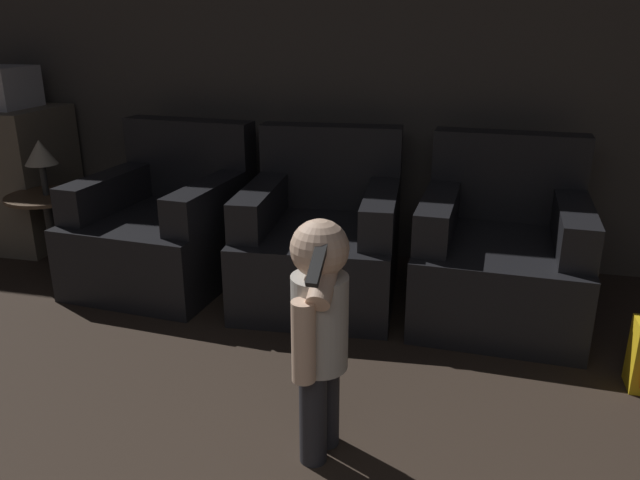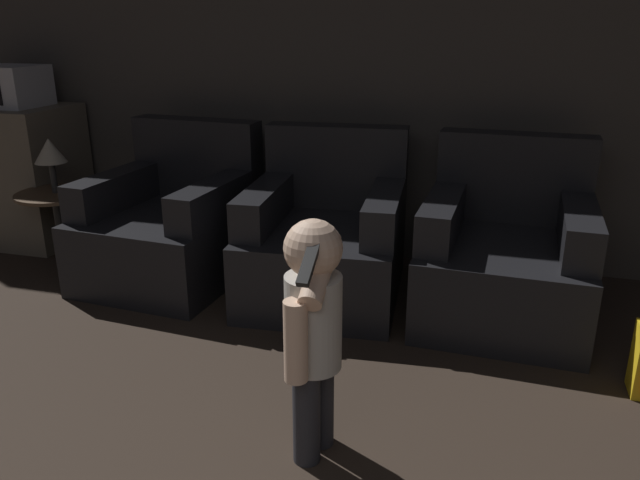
{
  "view_description": "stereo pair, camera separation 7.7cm",
  "coord_description": "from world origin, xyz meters",
  "px_view_note": "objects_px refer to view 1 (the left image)",
  "views": [
    {
      "loc": [
        0.37,
        0.78,
        1.42
      ],
      "look_at": [
        -0.21,
        3.16,
        0.55
      ],
      "focal_mm": 35.0,
      "sensor_mm": 36.0,
      "label": 1
    },
    {
      "loc": [
        0.45,
        0.8,
        1.42
      ],
      "look_at": [
        -0.21,
        3.16,
        0.55
      ],
      "focal_mm": 35.0,
      "sensor_mm": 36.0,
      "label": 2
    }
  ],
  "objects_px": {
    "armchair_middle": "(322,240)",
    "armchair_right": "(500,254)",
    "person_toddler": "(319,323)",
    "lamp": "(40,154)",
    "armchair_left": "(167,227)"
  },
  "relations": [
    {
      "from": "person_toddler",
      "to": "armchair_middle",
      "type": "bearing_deg",
      "value": -155.07
    },
    {
      "from": "armchair_right",
      "to": "armchair_left",
      "type": "bearing_deg",
      "value": -177.43
    },
    {
      "from": "armchair_left",
      "to": "person_toddler",
      "type": "relative_size",
      "value": 1.15
    },
    {
      "from": "armchair_left",
      "to": "person_toddler",
      "type": "xyz_separation_m",
      "value": [
        1.22,
        -1.32,
        0.2
      ]
    },
    {
      "from": "person_toddler",
      "to": "armchair_right",
      "type": "bearing_deg",
      "value": 166.73
    },
    {
      "from": "person_toddler",
      "to": "lamp",
      "type": "relative_size",
      "value": 2.64
    },
    {
      "from": "armchair_middle",
      "to": "armchair_right",
      "type": "height_order",
      "value": "same"
    },
    {
      "from": "armchair_middle",
      "to": "armchair_right",
      "type": "xyz_separation_m",
      "value": [
        0.93,
        0.0,
        0.0
      ]
    },
    {
      "from": "armchair_left",
      "to": "armchair_middle",
      "type": "bearing_deg",
      "value": 4.47
    },
    {
      "from": "armchair_right",
      "to": "lamp",
      "type": "distance_m",
      "value": 2.59
    },
    {
      "from": "person_toddler",
      "to": "lamp",
      "type": "xyz_separation_m",
      "value": [
        -1.94,
        1.27,
        0.2
      ]
    },
    {
      "from": "armchair_right",
      "to": "person_toddler",
      "type": "distance_m",
      "value": 1.47
    },
    {
      "from": "armchair_right",
      "to": "person_toddler",
      "type": "relative_size",
      "value": 1.12
    },
    {
      "from": "armchair_left",
      "to": "armchair_middle",
      "type": "xyz_separation_m",
      "value": [
        0.91,
        0.0,
        0.0
      ]
    },
    {
      "from": "armchair_left",
      "to": "lamp",
      "type": "distance_m",
      "value": 0.82
    }
  ]
}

